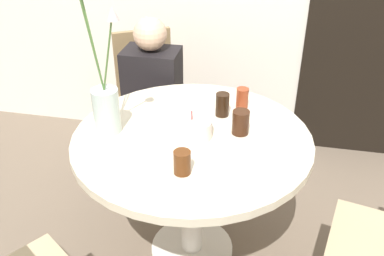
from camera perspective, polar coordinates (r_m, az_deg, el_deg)
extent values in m
plane|color=#6B5B4C|center=(2.46, 0.00, -15.91)|extent=(16.00, 16.00, 0.00)
cube|color=black|center=(3.01, 24.06, 13.73)|extent=(0.90, 0.01, 2.05)
cylinder|color=beige|center=(1.98, 0.00, -1.48)|extent=(1.11, 1.11, 0.04)
cylinder|color=silver|center=(2.20, 0.00, -9.36)|extent=(0.11, 0.11, 0.68)
cylinder|color=silver|center=(2.44, 0.00, -15.67)|extent=(0.44, 0.44, 0.03)
cube|color=tan|center=(2.87, -5.45, 2.61)|extent=(0.55, 0.55, 0.04)
cube|color=olive|center=(2.92, -6.53, 8.55)|extent=(0.35, 0.22, 0.46)
cylinder|color=olive|center=(2.82, -7.79, -3.56)|extent=(0.03, 0.03, 0.41)
cylinder|color=olive|center=(2.88, -1.14, -2.39)|extent=(0.03, 0.03, 0.41)
cylinder|color=olive|center=(3.10, -9.02, -0.13)|extent=(0.03, 0.03, 0.41)
cylinder|color=olive|center=(3.16, -2.96, 0.87)|extent=(0.03, 0.03, 0.41)
cube|color=tan|center=(2.05, 23.60, -13.95)|extent=(0.48, 0.48, 0.04)
cylinder|color=olive|center=(2.32, 18.49, -14.23)|extent=(0.03, 0.03, 0.41)
cylinder|color=white|center=(1.95, -0.08, 0.02)|extent=(0.19, 0.19, 0.09)
cylinder|color=#E54C4C|center=(1.91, -0.08, 1.72)|extent=(0.01, 0.01, 0.04)
cylinder|color=#B2C6C1|center=(2.00, -11.33, 2.28)|extent=(0.12, 0.12, 0.21)
cylinder|color=#4C7538|center=(1.91, -13.15, 11.06)|extent=(0.09, 0.06, 0.42)
cylinder|color=#4C7538|center=(1.84, -13.55, 12.17)|extent=(0.06, 0.05, 0.53)
cylinder|color=#4C7538|center=(1.84, -11.15, 9.65)|extent=(0.10, 0.05, 0.36)
cone|color=beige|center=(1.75, -10.58, 14.82)|extent=(0.05, 0.05, 0.06)
cylinder|color=silver|center=(1.92, 11.28, -2.57)|extent=(0.21, 0.21, 0.01)
cylinder|color=maroon|center=(2.20, 6.71, 3.99)|extent=(0.06, 0.06, 0.11)
cylinder|color=#33190C|center=(1.98, 6.50, 0.76)|extent=(0.08, 0.08, 0.11)
cylinder|color=black|center=(2.12, 4.07, 3.13)|extent=(0.07, 0.07, 0.12)
cylinder|color=#51280F|center=(1.71, -1.32, -4.59)|extent=(0.07, 0.07, 0.10)
cube|color=#383333|center=(2.90, -4.88, -1.69)|extent=(0.31, 0.24, 0.45)
cube|color=black|center=(2.69, -5.29, 6.13)|extent=(0.34, 0.24, 0.42)
sphere|color=#D1A889|center=(2.58, -5.63, 12.38)|extent=(0.20, 0.20, 0.20)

